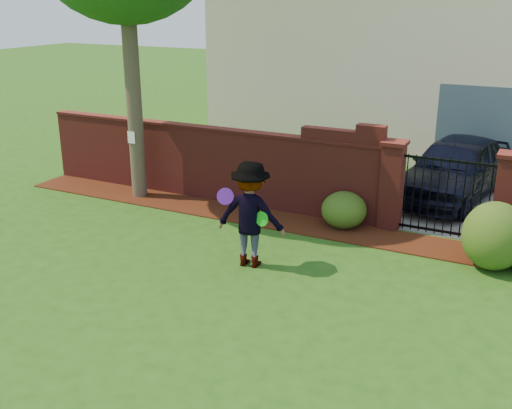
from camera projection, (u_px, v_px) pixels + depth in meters
The scene contains 15 objects.
ground at pixel (190, 281), 10.48m from camera, with size 80.00×80.00×0.01m, color #234E13.
mulch_bed at pixel (234, 213), 13.69m from camera, with size 11.10×1.08×0.03m, color #361509.
brick_wall at pixel (208, 161), 14.40m from camera, with size 8.70×0.31×2.16m.
pillar_left at pixel (392, 185), 12.53m from camera, with size 0.50×0.50×1.88m.
pillar_right at pixel (506, 200), 11.60m from camera, with size 0.50×0.50×1.88m.
iron_gate at pixel (446, 197), 12.10m from camera, with size 1.78×0.03×1.60m.
driveway at pixel (471, 184), 15.75m from camera, with size 3.20×8.00×0.01m, color slate.
house at pixel (419, 45), 19.15m from camera, with size 12.40×6.40×6.30m.
car at pixel (451, 170), 14.31m from camera, with size 1.76×4.37×1.49m, color black.
paper_notice at pixel (131, 137), 14.22m from camera, with size 0.20×0.01×0.28m, color white.
shrub_left at pixel (344, 210), 12.76m from camera, with size 0.95×0.95×0.78m, color #264D17.
shrub_middle at pixel (494, 236), 10.77m from camera, with size 1.13×1.13×1.24m, color #264D17.
man at pixel (250, 215), 10.78m from camera, with size 1.25×0.72×1.94m, color gray.
frisbee_purple at pixel (225, 196), 10.66m from camera, with size 0.30×0.30×0.03m, color purple.
frisbee_green at pixel (262, 219), 10.57m from camera, with size 0.27×0.27×0.02m, color #16AB1B.
Camera 1 is at (5.25, -7.95, 4.68)m, focal length 42.73 mm.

